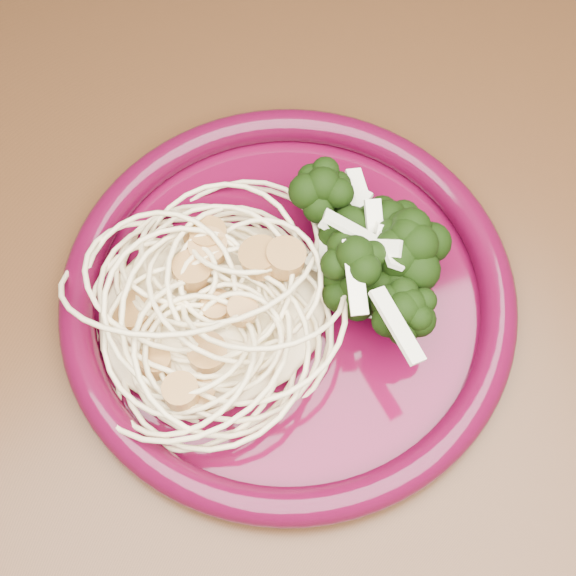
# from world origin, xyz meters

# --- Properties ---
(dining_table) EXTENTS (1.20, 0.80, 0.75)m
(dining_table) POSITION_xyz_m (0.00, 0.00, 0.65)
(dining_table) COLOR #472814
(dining_table) RESTS_ON ground
(dinner_plate) EXTENTS (0.30, 0.30, 0.02)m
(dinner_plate) POSITION_xyz_m (-0.07, 0.01, 0.76)
(dinner_plate) COLOR #46051D
(dinner_plate) RESTS_ON dining_table
(spaghetti_pile) EXTENTS (0.15, 0.13, 0.03)m
(spaghetti_pile) POSITION_xyz_m (-0.11, 0.02, 0.77)
(spaghetti_pile) COLOR #FAE8B2
(spaghetti_pile) RESTS_ON dinner_plate
(scallop_cluster) EXTENTS (0.12, 0.12, 0.04)m
(scallop_cluster) POSITION_xyz_m (-0.11, 0.02, 0.81)
(scallop_cluster) COLOR #B78649
(scallop_cluster) RESTS_ON spaghetti_pile
(broccoli_pile) EXTENTS (0.10, 0.14, 0.05)m
(broccoli_pile) POSITION_xyz_m (-0.01, 0.01, 0.78)
(broccoli_pile) COLOR black
(broccoli_pile) RESTS_ON dinner_plate
(onion_garnish) EXTENTS (0.07, 0.09, 0.05)m
(onion_garnish) POSITION_xyz_m (-0.01, 0.01, 0.81)
(onion_garnish) COLOR white
(onion_garnish) RESTS_ON broccoli_pile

